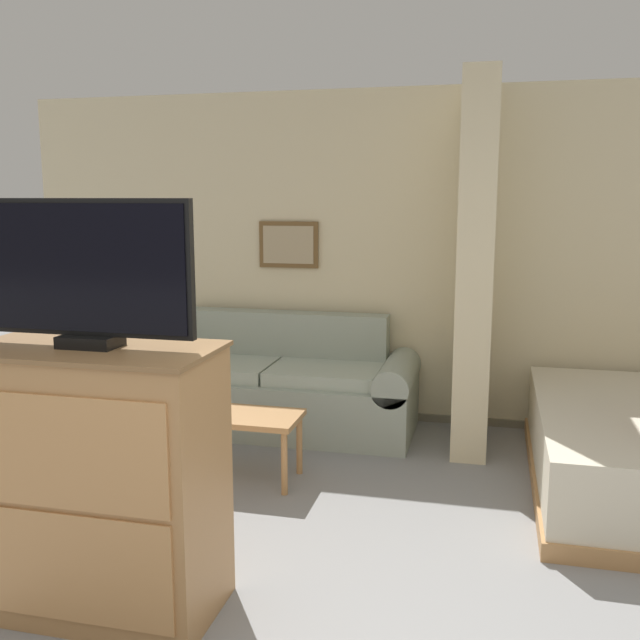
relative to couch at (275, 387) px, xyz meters
name	(u,v)px	position (x,y,z in m)	size (l,w,h in m)	color
wall_back	(419,259)	(1.04, 0.48, 0.98)	(6.55, 0.16, 2.60)	beige
wall_partition_pillar	(476,266)	(1.50, -0.02, 0.98)	(0.24, 0.88, 2.60)	beige
couch	(275,387)	(0.00, 0.00, 0.00)	(2.18, 0.84, 0.87)	#99A393
coffee_table	(240,422)	(0.10, -1.06, 0.06)	(0.76, 0.42, 0.43)	#B27F4C
side_table	(133,362)	(-1.21, 0.00, 0.14)	(0.37, 0.37, 0.58)	#B27F4C
table_lamp	(130,314)	(-1.21, 0.00, 0.53)	(0.29, 0.29, 0.43)	tan
tv_dresser	(98,480)	(0.00, -2.56, 0.27)	(1.05, 0.55, 1.17)	#B27F4C
tv	(86,273)	(0.00, -2.56, 1.16)	(0.93, 0.16, 0.61)	black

